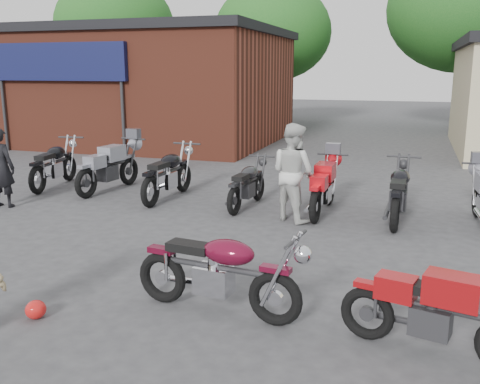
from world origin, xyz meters
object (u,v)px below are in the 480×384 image
(helmet, at_px, (36,310))
(row_bike_2, at_px, (168,171))
(sportbike, at_px, (439,307))
(row_bike_4, at_px, (324,184))
(row_bike_1, at_px, (109,164))
(vintage_motorcycle, at_px, (219,266))
(row_bike_3, at_px, (248,182))
(person_dark, at_px, (1,168))
(row_bike_5, at_px, (399,189))
(row_bike_0, at_px, (54,162))
(person_light, at_px, (293,172))

(helmet, bearing_deg, row_bike_2, 100.44)
(sportbike, height_order, row_bike_2, row_bike_2)
(row_bike_4, bearing_deg, row_bike_1, 86.46)
(vintage_motorcycle, bearing_deg, row_bike_4, 91.83)
(row_bike_1, bearing_deg, row_bike_3, -90.81)
(row_bike_3, bearing_deg, person_dark, 112.01)
(row_bike_5, bearing_deg, row_bike_0, 88.27)
(sportbike, distance_m, helmet, 4.33)
(person_dark, bearing_deg, row_bike_4, -169.78)
(sportbike, bearing_deg, row_bike_2, 149.49)
(vintage_motorcycle, distance_m, row_bike_5, 5.04)
(person_dark, bearing_deg, vintage_motorcycle, 147.68)
(sportbike, distance_m, person_light, 5.02)
(vintage_motorcycle, xyz_separation_m, row_bike_0, (-6.12, 5.23, 0.03))
(row_bike_0, height_order, row_bike_3, row_bike_0)
(sportbike, relative_size, row_bike_0, 0.87)
(row_bike_4, bearing_deg, person_light, 145.97)
(row_bike_5, bearing_deg, row_bike_4, 87.86)
(row_bike_1, relative_size, row_bike_5, 1.03)
(row_bike_0, bearing_deg, vintage_motorcycle, -139.54)
(row_bike_2, xyz_separation_m, row_bike_4, (3.40, -0.15, -0.03))
(vintage_motorcycle, relative_size, person_light, 1.10)
(person_light, bearing_deg, row_bike_0, 20.19)
(vintage_motorcycle, relative_size, row_bike_1, 0.93)
(row_bike_0, relative_size, row_bike_4, 1.04)
(row_bike_2, bearing_deg, vintage_motorcycle, -147.01)
(person_dark, height_order, row_bike_3, person_dark)
(vintage_motorcycle, height_order, row_bike_3, vintage_motorcycle)
(person_light, distance_m, row_bike_2, 3.05)
(row_bike_1, bearing_deg, row_bike_2, -93.67)
(row_bike_2, bearing_deg, person_light, -103.74)
(helmet, height_order, person_dark, person_dark)
(row_bike_1, xyz_separation_m, row_bike_3, (3.48, -0.45, -0.09))
(row_bike_1, bearing_deg, row_bike_0, 97.36)
(helmet, distance_m, row_bike_2, 5.83)
(sportbike, bearing_deg, row_bike_1, 155.51)
(row_bike_0, bearing_deg, row_bike_2, -104.01)
(person_light, bearing_deg, row_bike_2, 14.79)
(vintage_motorcycle, distance_m, row_bike_0, 8.05)
(person_dark, bearing_deg, row_bike_3, -165.61)
(vintage_motorcycle, xyz_separation_m, row_bike_1, (-4.63, 5.25, 0.04))
(helmet, xyz_separation_m, row_bike_2, (-1.05, 5.71, 0.51))
(row_bike_2, height_order, row_bike_3, row_bike_2)
(person_dark, distance_m, row_bike_3, 5.01)
(row_bike_2, distance_m, row_bike_3, 1.85)
(row_bike_3, bearing_deg, row_bike_2, 89.54)
(vintage_motorcycle, height_order, row_bike_0, row_bike_0)
(person_light, xyz_separation_m, row_bike_3, (-1.08, 0.66, -0.38))
(person_light, xyz_separation_m, row_bike_5, (1.89, 0.56, -0.31))
(helmet, relative_size, row_bike_3, 0.13)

